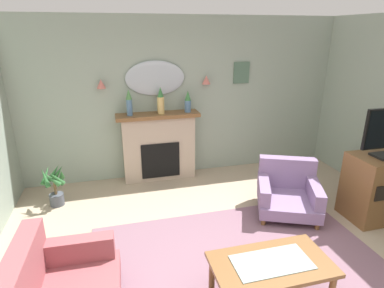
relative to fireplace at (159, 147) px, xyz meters
name	(u,v)px	position (x,y,z in m)	size (l,w,h in m)	color
wall_back	(184,98)	(0.50, 0.22, 0.77)	(6.43, 0.10, 2.68)	#93A393
patterned_rug	(244,271)	(0.50, -2.51, -0.56)	(3.20, 2.40, 0.01)	#7F5B6B
fireplace	(159,147)	(0.00, 0.00, 0.00)	(1.36, 0.36, 1.16)	tan
mantel_vase_left	(129,102)	(-0.45, -0.03, 0.81)	(0.10, 0.10, 0.42)	#4C7093
mantel_vase_right	(161,101)	(0.05, -0.03, 0.79)	(0.11, 0.11, 0.43)	tan
mantel_vase_centre	(188,102)	(0.50, -0.03, 0.76)	(0.10, 0.10, 0.36)	#4C7093
wall_mirror	(155,78)	(0.00, 0.14, 1.14)	(0.96, 0.06, 0.56)	#B2BCC6
wall_sconce_left	(101,84)	(-0.85, 0.09, 1.09)	(0.14, 0.14, 0.14)	#D17066
wall_sconce_right	(206,80)	(0.85, 0.09, 1.09)	(0.14, 0.14, 0.14)	#D17066
framed_picture	(241,73)	(1.50, 0.15, 1.18)	(0.28, 0.03, 0.36)	#4C6B56
coffee_table	(271,267)	(0.57, -2.92, -0.19)	(1.10, 0.60, 0.45)	brown
armchair_near_fireplace	(288,191)	(1.58, -1.51, -0.27)	(1.06, 1.07, 0.71)	gray
tv_cabinet	(379,187)	(2.67, -1.96, -0.12)	(0.80, 0.57, 0.90)	brown
potted_plant_small_fern	(55,185)	(-1.62, -0.53, -0.25)	(0.36, 0.37, 0.61)	#474C56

